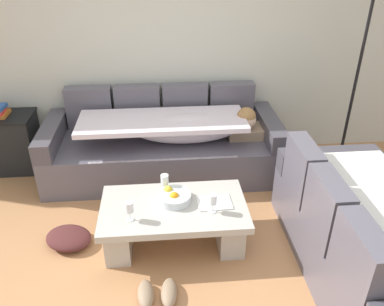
{
  "coord_description": "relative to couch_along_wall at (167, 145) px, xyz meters",
  "views": [
    {
      "loc": [
        -0.1,
        -2.12,
        2.34
      ],
      "look_at": [
        0.18,
        1.04,
        0.55
      ],
      "focal_mm": 36.83,
      "sensor_mm": 36.0,
      "label": 1
    }
  ],
  "objects": [
    {
      "name": "ground_plane",
      "position": [
        0.04,
        -1.63,
        -0.33
      ],
      "size": [
        14.0,
        14.0,
        0.0
      ],
      "primitive_type": "plane",
      "color": "#B1794C"
    },
    {
      "name": "back_wall",
      "position": [
        0.04,
        0.52,
        1.02
      ],
      "size": [
        9.0,
        0.1,
        2.7
      ],
      "primitive_type": "cube",
      "color": "beige",
      "rests_on": "ground_plane"
    },
    {
      "name": "couch_along_wall",
      "position": [
        0.0,
        0.0,
        0.0
      ],
      "size": [
        2.46,
        0.92,
        0.88
      ],
      "color": "#56525E",
      "rests_on": "ground_plane"
    },
    {
      "name": "couch_near_window",
      "position": [
        1.44,
        -1.64,
        0.01
      ],
      "size": [
        0.92,
        1.9,
        0.88
      ],
      "rotation": [
        0.0,
        0.0,
        1.57
      ],
      "color": "#56525E",
      "rests_on": "ground_plane"
    },
    {
      "name": "coffee_table",
      "position": [
        0.02,
        -1.15,
        -0.09
      ],
      "size": [
        1.2,
        0.68,
        0.38
      ],
      "color": "#B7B3AA",
      "rests_on": "ground_plane"
    },
    {
      "name": "fruit_bowl",
      "position": [
        0.03,
        -1.08,
        0.09
      ],
      "size": [
        0.28,
        0.28,
        0.1
      ],
      "color": "silver",
      "rests_on": "coffee_table"
    },
    {
      "name": "wine_glass_near_left",
      "position": [
        -0.32,
        -1.3,
        0.17
      ],
      "size": [
        0.07,
        0.07,
        0.17
      ],
      "color": "silver",
      "rests_on": "coffee_table"
    },
    {
      "name": "wine_glass_near_right",
      "position": [
        0.33,
        -1.26,
        0.17
      ],
      "size": [
        0.07,
        0.07,
        0.17
      ],
      "color": "silver",
      "rests_on": "coffee_table"
    },
    {
      "name": "wine_glass_far_back",
      "position": [
        -0.04,
        -0.94,
        0.17
      ],
      "size": [
        0.07,
        0.07,
        0.17
      ],
      "color": "silver",
      "rests_on": "coffee_table"
    },
    {
      "name": "open_magazine",
      "position": [
        0.36,
        -1.14,
        0.06
      ],
      "size": [
        0.29,
        0.22,
        0.01
      ],
      "primitive_type": "cube",
      "rotation": [
        0.0,
        0.0,
        0.03
      ],
      "color": "white",
      "rests_on": "coffee_table"
    },
    {
      "name": "side_cabinet",
      "position": [
        -1.78,
        0.22,
        -0.01
      ],
      "size": [
        0.72,
        0.44,
        0.64
      ],
      "color": "black",
      "rests_on": "ground_plane"
    },
    {
      "name": "floor_lamp",
      "position": [
        1.9,
        -0.08,
        0.79
      ],
      "size": [
        0.33,
        0.31,
        1.95
      ],
      "color": "black",
      "rests_on": "ground_plane"
    },
    {
      "name": "pair_of_shoes",
      "position": [
        -0.13,
        -1.75,
        -0.28
      ],
      "size": [
        0.31,
        0.28,
        0.09
      ],
      "color": "#8C7259",
      "rests_on": "ground_plane"
    },
    {
      "name": "crumpled_garment",
      "position": [
        -0.88,
        -1.1,
        -0.27
      ],
      "size": [
        0.5,
        0.46,
        0.12
      ],
      "primitive_type": "ellipsoid",
      "rotation": [
        0.0,
        0.0,
        2.71
      ],
      "color": "#4C2323",
      "rests_on": "ground_plane"
    }
  ]
}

